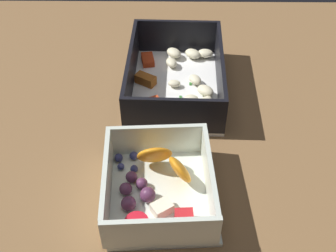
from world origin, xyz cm
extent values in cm
cube|color=brown|center=(0.00, 0.00, 1.00)|extent=(80.00, 80.00, 2.00)
cube|color=white|center=(9.28, -1.65, 2.30)|extent=(22.09, 15.59, 0.60)
cube|color=black|center=(-1.27, -1.36, 5.67)|extent=(1.00, 15.02, 6.14)
cube|color=black|center=(19.82, -1.93, 5.67)|extent=(1.00, 15.02, 6.14)
cube|color=black|center=(9.47, 5.56, 5.67)|extent=(20.50, 1.15, 6.14)
cube|color=black|center=(9.08, -8.85, 5.67)|extent=(20.50, 1.15, 6.14)
ellipsoid|color=beige|center=(17.37, -4.78, 3.63)|extent=(3.40, 3.58, 1.47)
ellipsoid|color=beige|center=(0.30, -4.99, 3.34)|extent=(2.59, 2.39, 1.06)
ellipsoid|color=beige|center=(9.15, -1.48, 3.32)|extent=(1.58, 2.15, 1.03)
ellipsoid|color=beige|center=(14.80, -1.00, 3.49)|extent=(3.01, 2.57, 1.27)
ellipsoid|color=beige|center=(10.02, -4.94, 3.47)|extent=(3.04, 2.81, 1.25)
ellipsoid|color=beige|center=(17.56, -1.41, 3.63)|extent=(3.57, 3.50, 1.47)
ellipsoid|color=beige|center=(6.96, -6.47, 3.62)|extent=(3.49, 3.53, 1.46)
ellipsoid|color=beige|center=(4.60, -6.50, 3.42)|extent=(2.86, 2.67, 1.17)
ellipsoid|color=beige|center=(17.61, -7.03, 3.56)|extent=(2.18, 2.92, 1.37)
ellipsoid|color=beige|center=(5.24, -4.16, 3.38)|extent=(1.66, 2.30, 1.11)
cube|color=red|center=(3.35, 1.40, 3.41)|extent=(3.60, 3.10, 1.63)
cube|color=#AD5B1E|center=(10.06, 3.28, 3.38)|extent=(3.18, 3.76, 1.56)
cube|color=red|center=(16.11, 3.20, 3.15)|extent=(3.63, 2.56, 1.09)
cube|color=#387A33|center=(6.36, -2.50, 2.70)|extent=(0.60, 0.40, 0.20)
cube|color=#387A33|center=(9.86, -4.19, 2.70)|extent=(0.60, 0.40, 0.20)
cube|color=#387A33|center=(5.69, -5.71, 2.70)|extent=(0.60, 0.40, 0.20)
cube|color=silver|center=(-12.60, 0.48, 2.30)|extent=(15.79, 14.16, 0.60)
cube|color=silver|center=(-19.81, 0.07, 5.05)|extent=(1.36, 13.33, 4.89)
cube|color=silver|center=(-5.38, 0.90, 5.05)|extent=(1.36, 13.33, 4.89)
cube|color=silver|center=(-12.96, 6.83, 5.05)|extent=(13.86, 1.39, 4.89)
cube|color=silver|center=(-12.23, -5.86, 5.05)|extent=(13.86, 1.39, 4.89)
ellipsoid|color=orange|center=(-10.55, -2.20, 4.86)|extent=(5.13, 4.77, 4.32)
ellipsoid|color=orange|center=(-8.32, 1.10, 5.10)|extent=(3.80, 5.03, 4.81)
cube|color=#F4EACC|center=(-15.36, 0.33, 3.33)|extent=(2.85, 3.03, 1.46)
cube|color=red|center=(-17.39, -2.67, 3.47)|extent=(3.02, 2.34, 1.75)
sphere|color=#562D4C|center=(-14.89, 4.09, 3.54)|extent=(1.88, 1.88, 1.88)
sphere|color=#562D4C|center=(-13.57, 1.80, 3.60)|extent=(2.00, 2.00, 2.00)
sphere|color=#562D4C|center=(-10.59, 4.06, 3.37)|extent=(1.53, 1.53, 1.53)
sphere|color=#562D4C|center=(-12.56, 4.63, 3.42)|extent=(1.64, 1.64, 1.64)
sphere|color=#562D4C|center=(-11.68, 2.66, 3.38)|extent=(1.55, 1.55, 1.55)
cone|color=red|center=(-18.24, 2.83, 3.73)|extent=(2.83, 2.83, 2.26)
sphere|color=navy|center=(-6.75, 4.04, 3.20)|extent=(1.19, 1.19, 1.19)
sphere|color=navy|center=(-8.60, 5.65, 3.08)|extent=(0.95, 0.95, 0.95)
sphere|color=navy|center=(-7.12, 6.09, 3.18)|extent=(1.17, 1.17, 1.17)
sphere|color=navy|center=(-8.99, 3.85, 3.11)|extent=(1.03, 1.03, 1.03)
camera|label=1|loc=(-44.53, -1.06, 45.24)|focal=44.18mm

